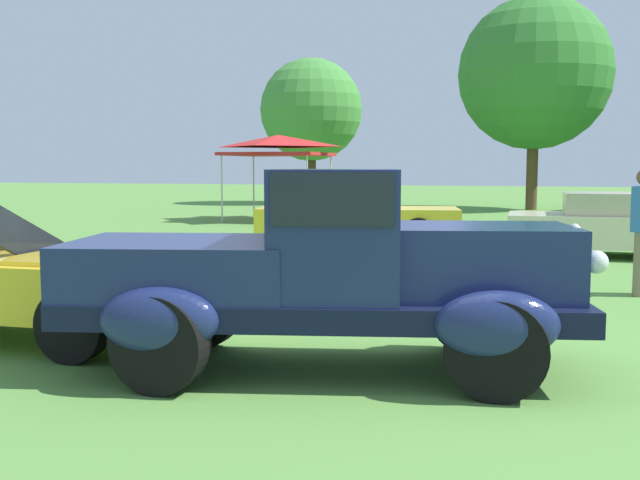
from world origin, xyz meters
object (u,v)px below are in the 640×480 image
object	(u,v)px
neighbor_convertible	(15,280)
canopy_tent_left_field	(278,144)
feature_pickup_truck	(327,269)
show_car_cream	(624,226)
show_car_yellow	(356,217)

from	to	relation	value
neighbor_convertible	canopy_tent_left_field	xyz separation A→B (m)	(-2.70, 16.06, 1.84)
canopy_tent_left_field	feature_pickup_truck	bearing A→B (deg)	-69.68
neighbor_convertible	show_car_cream	xyz separation A→B (m)	(6.73, 8.78, 0.02)
feature_pickup_truck	show_car_cream	distance (m)	9.75
feature_pickup_truck	neighbor_convertible	world-z (taller)	feature_pickup_truck
show_car_cream	show_car_yellow	bearing A→B (deg)	169.32
show_car_cream	neighbor_convertible	bearing A→B (deg)	-127.47
feature_pickup_truck	show_car_cream	xyz separation A→B (m)	(3.35, 9.15, -0.26)
feature_pickup_truck	show_car_cream	size ratio (longest dim) A/B	1.03
feature_pickup_truck	show_car_cream	bearing A→B (deg)	69.88
show_car_yellow	neighbor_convertible	bearing A→B (deg)	-97.44
show_car_yellow	canopy_tent_left_field	distance (m)	7.64
show_car_yellow	canopy_tent_left_field	world-z (taller)	canopy_tent_left_field
neighbor_convertible	show_car_yellow	world-z (taller)	neighbor_convertible
feature_pickup_truck	canopy_tent_left_field	world-z (taller)	canopy_tent_left_field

